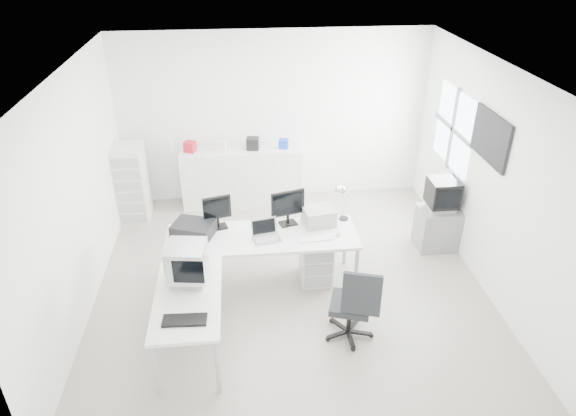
{
  "coord_description": "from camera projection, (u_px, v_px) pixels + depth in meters",
  "views": [
    {
      "loc": [
        -0.58,
        -5.48,
        4.2
      ],
      "look_at": [
        0.0,
        0.2,
        1.0
      ],
      "focal_mm": 32.0,
      "sensor_mm": 36.0,
      "label": 1
    }
  ],
  "objects": [
    {
      "name": "wall_picture",
      "position": [
        491.0,
        138.0,
        6.23
      ],
      "size": [
        0.04,
        0.9,
        0.6
      ],
      "primitive_type": null,
      "color": "black",
      "rests_on": "right_wall"
    },
    {
      "name": "filing_cabinet",
      "position": [
        132.0,
        183.0,
        8.03
      ],
      "size": [
        0.43,
        0.52,
        1.24
      ],
      "primitive_type": "cube",
      "color": "white",
      "rests_on": "floor"
    },
    {
      "name": "ceiling",
      "position": [
        290.0,
        71.0,
        5.49
      ],
      "size": [
        5.0,
        5.0,
        0.01
      ],
      "primitive_type": "cube",
      "color": "white",
      "rests_on": "back_wall"
    },
    {
      "name": "back_wall",
      "position": [
        274.0,
        118.0,
        8.34
      ],
      "size": [
        5.0,
        0.02,
        2.8
      ],
      "primitive_type": "cube",
      "color": "white",
      "rests_on": "floor"
    },
    {
      "name": "laser_printer",
      "position": [
        319.0,
        216.0,
        6.64
      ],
      "size": [
        0.44,
        0.39,
        0.22
      ],
      "primitive_type": "cube",
      "rotation": [
        0.0,
        0.0,
        0.17
      ],
      "color": "#9F9F9F",
      "rests_on": "main_desk"
    },
    {
      "name": "sideboard",
      "position": [
        242.0,
        177.0,
        8.51
      ],
      "size": [
        1.95,
        0.49,
        0.98
      ],
      "primitive_type": "cube",
      "color": "white",
      "rests_on": "floor"
    },
    {
      "name": "black_keyboard",
      "position": [
        185.0,
        320.0,
        5.05
      ],
      "size": [
        0.44,
        0.19,
        0.03
      ],
      "primitive_type": "cube",
      "rotation": [
        0.0,
        0.0,
        -0.05
      ],
      "color": "black",
      "rests_on": "side_desk"
    },
    {
      "name": "clutter_box_b",
      "position": [
        222.0,
        146.0,
        8.21
      ],
      "size": [
        0.17,
        0.16,
        0.15
      ],
      "primitive_type": "cube",
      "rotation": [
        0.0,
        0.0,
        -0.22
      ],
      "color": "white",
      "rests_on": "sideboard"
    },
    {
      "name": "crt_tv",
      "position": [
        442.0,
        195.0,
        7.18
      ],
      "size": [
        0.5,
        0.48,
        0.45
      ],
      "primitive_type": null,
      "color": "black",
      "rests_on": "tv_cabinet"
    },
    {
      "name": "desk_lamp",
      "position": [
        345.0,
        204.0,
        6.68
      ],
      "size": [
        0.19,
        0.19,
        0.45
      ],
      "primitive_type": null,
      "rotation": [
        0.0,
        0.0,
        0.28
      ],
      "color": "silver",
      "rests_on": "main_desk"
    },
    {
      "name": "clutter_box_d",
      "position": [
        284.0,
        144.0,
        8.3
      ],
      "size": [
        0.17,
        0.16,
        0.15
      ],
      "primitive_type": "cube",
      "rotation": [
        0.0,
        0.0,
        -0.26
      ],
      "color": "#1A46B8",
      "rests_on": "sideboard"
    },
    {
      "name": "left_wall",
      "position": [
        76.0,
        197.0,
        5.95
      ],
      "size": [
        0.02,
        5.0,
        2.8
      ],
      "primitive_type": "cube",
      "color": "white",
      "rests_on": "floor"
    },
    {
      "name": "white_keyboard",
      "position": [
        315.0,
        239.0,
        6.36
      ],
      "size": [
        0.44,
        0.17,
        0.02
      ],
      "primitive_type": "cube",
      "rotation": [
        0.0,
        0.0,
        0.08
      ],
      "color": "white",
      "rests_on": "main_desk"
    },
    {
      "name": "clutter_bottle",
      "position": [
        171.0,
        145.0,
        8.16
      ],
      "size": [
        0.07,
        0.07,
        0.22
      ],
      "primitive_type": "cylinder",
      "color": "white",
      "rests_on": "sideboard"
    },
    {
      "name": "side_desk",
      "position": [
        191.0,
        323.0,
        5.59
      ],
      "size": [
        0.7,
        1.4,
        0.75
      ],
      "primitive_type": null,
      "color": "white",
      "rests_on": "floor"
    },
    {
      "name": "clutter_box_c",
      "position": [
        253.0,
        144.0,
        8.25
      ],
      "size": [
        0.21,
        0.2,
        0.19
      ],
      "primitive_type": "cube",
      "rotation": [
        0.0,
        0.0,
        -0.15
      ],
      "color": "black",
      "rests_on": "sideboard"
    },
    {
      "name": "tv_cabinet",
      "position": [
        437.0,
        228.0,
        7.44
      ],
      "size": [
        0.57,
        0.47,
        0.62
      ],
      "primitive_type": "cube",
      "color": "slate",
      "rests_on": "floor"
    },
    {
      "name": "floor",
      "position": [
        290.0,
        280.0,
        6.86
      ],
      "size": [
        5.0,
        5.0,
        0.01
      ],
      "primitive_type": "cube",
      "color": "beige",
      "rests_on": "ground"
    },
    {
      "name": "laptop",
      "position": [
        266.0,
        232.0,
        6.3
      ],
      "size": [
        0.4,
        0.41,
        0.23
      ],
      "primitive_type": null,
      "rotation": [
        0.0,
        0.0,
        0.21
      ],
      "color": "#B7B7BA",
      "rests_on": "main_desk"
    },
    {
      "name": "main_desk",
      "position": [
        263.0,
        260.0,
        6.62
      ],
      "size": [
        2.4,
        0.8,
        0.75
      ],
      "primitive_type": null,
      "color": "white",
      "rests_on": "floor"
    },
    {
      "name": "lcd_monitor_small",
      "position": [
        217.0,
        212.0,
        6.49
      ],
      "size": [
        0.4,
        0.29,
        0.45
      ],
      "primitive_type": null,
      "rotation": [
        0.0,
        0.0,
        0.27
      ],
      "color": "black",
      "rests_on": "main_desk"
    },
    {
      "name": "white_mouse",
      "position": [
        338.0,
        233.0,
        6.42
      ],
      "size": [
        0.07,
        0.07,
        0.07
      ],
      "primitive_type": "sphere",
      "color": "white",
      "rests_on": "main_desk"
    },
    {
      "name": "crt_monitor",
      "position": [
        187.0,
        266.0,
        5.52
      ],
      "size": [
        0.4,
        0.4,
        0.41
      ],
      "primitive_type": null,
      "rotation": [
        0.0,
        0.0,
        -0.13
      ],
      "color": "#B7B7BA",
      "rests_on": "side_desk"
    },
    {
      "name": "clutter_box_a",
      "position": [
        190.0,
        147.0,
        8.16
      ],
      "size": [
        0.21,
        0.2,
        0.17
      ],
      "primitive_type": "cube",
      "rotation": [
        0.0,
        0.0,
        -0.41
      ],
      "color": "red",
      "rests_on": "sideboard"
    },
    {
      "name": "right_wall",
      "position": [
        489.0,
        178.0,
        6.39
      ],
      "size": [
        0.02,
        5.0,
        2.8
      ],
      "primitive_type": "cube",
      "color": "white",
      "rests_on": "floor"
    },
    {
      "name": "drawer_pedestal",
      "position": [
        316.0,
        259.0,
        6.76
      ],
      "size": [
        0.4,
        0.5,
        0.6
      ],
      "primitive_type": "cube",
      "color": "white",
      "rests_on": "floor"
    },
    {
      "name": "lcd_monitor_large",
      "position": [
        288.0,
        209.0,
        6.57
      ],
      "size": [
        0.47,
        0.29,
        0.46
      ],
      "primitive_type": null,
      "rotation": [
        0.0,
        0.0,
        0.27
      ],
      "color": "black",
      "rests_on": "main_desk"
    },
    {
      "name": "inkjet_printer",
      "position": [
        194.0,
        229.0,
        6.41
      ],
      "size": [
        0.59,
        0.52,
        0.17
      ],
      "primitive_type": "cube",
      "rotation": [
        0.0,
        0.0,
        -0.35
      ],
      "color": "black",
      "rests_on": "main_desk"
    },
    {
      "name": "window",
      "position": [
        453.0,
        129.0,
        7.34
      ],
      "size": [
        0.02,
        1.2,
        1.1
      ],
      "primitive_type": null,
      "color": "white",
      "rests_on": "right_wall"
    },
    {
      "name": "office_chair",
      "position": [
        351.0,
        301.0,
        5.73
      ],
      "size": [
        0.72,
        0.72,
        0.99
      ],
      "primitive_type": null,
      "rotation": [
        0.0,
        0.0,
        -0.31
      ],
      "color": "#26292B",
      "rests_on": "floor"
    }
  ]
}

